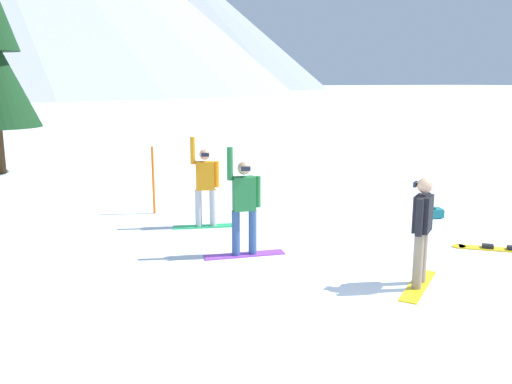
# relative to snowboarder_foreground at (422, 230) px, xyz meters

# --- Properties ---
(ground_plane) EXTENTS (800.00, 800.00, 0.00)m
(ground_plane) POSITION_rel_snowboarder_foreground_xyz_m (-1.50, -0.88, -0.93)
(ground_plane) COLOR white
(snowboarder_foreground) EXTENTS (1.39, 1.14, 1.76)m
(snowboarder_foreground) POSITION_rel_snowboarder_foreground_xyz_m (0.00, 0.00, 0.00)
(snowboarder_foreground) COLOR yellow
(snowboarder_foreground) RESTS_ON ground_plane
(snowboarder_midground) EXTENTS (1.55, 0.55, 2.05)m
(snowboarder_midground) POSITION_rel_snowboarder_foreground_xyz_m (-1.91, 2.59, 0.04)
(snowboarder_midground) COLOR #993FD8
(snowboarder_midground) RESTS_ON ground_plane
(snowboarder_background) EXTENTS (1.50, 0.67, 2.03)m
(snowboarder_background) POSITION_rel_snowboarder_foreground_xyz_m (-1.89, 4.81, 0.03)
(snowboarder_background) COLOR #19B259
(snowboarder_background) RESTS_ON ground_plane
(loose_snowboard_far_spare) EXTENTS (1.53, 1.33, 0.09)m
(loose_snowboard_far_spare) POSITION_rel_snowboarder_foreground_xyz_m (2.74, 0.81, -0.91)
(loose_snowboard_far_spare) COLOR yellow
(loose_snowboard_far_spare) RESTS_ON ground_plane
(backpack_teal) EXTENTS (0.55, 0.45, 0.28)m
(backpack_teal) POSITION_rel_snowboarder_foreground_xyz_m (3.34, 3.32, -0.81)
(backpack_teal) COLOR #1E7A7F
(backpack_teal) RESTS_ON ground_plane
(trail_marker_pole) EXTENTS (0.06, 0.06, 1.67)m
(trail_marker_pole) POSITION_rel_snowboarder_foreground_xyz_m (-2.63, 6.54, -0.10)
(trail_marker_pole) COLOR orange
(trail_marker_pole) RESTS_ON ground_plane
(peak_west_ridge) EXTENTS (161.87, 161.87, 68.22)m
(peak_west_ridge) POSITION_rel_snowboarder_foreground_xyz_m (52.25, 237.84, 34.71)
(peak_west_ridge) COLOR #8C93A3
(peak_west_ridge) RESTS_ON ground_plane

